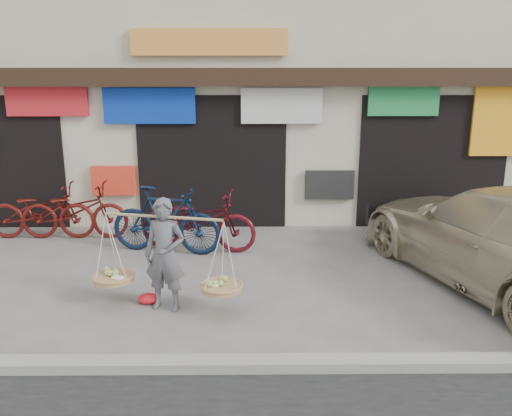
{
  "coord_description": "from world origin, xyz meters",
  "views": [
    {
      "loc": [
        0.79,
        -7.38,
        3.3
      ],
      "look_at": [
        0.87,
        0.9,
        1.09
      ],
      "focal_mm": 38.0,
      "sensor_mm": 36.0,
      "label": 1
    }
  ],
  "objects_px": {
    "bike_0": "(41,211)",
    "bike_1": "(166,220)",
    "bike_3": "(74,211)",
    "bike_2": "(198,221)",
    "suv": "(503,237)",
    "street_vendor": "(165,259)"
  },
  "relations": [
    {
      "from": "bike_2",
      "to": "bike_1",
      "type": "bearing_deg",
      "value": 113.07
    },
    {
      "from": "street_vendor",
      "to": "suv",
      "type": "distance_m",
      "value": 5.03
    },
    {
      "from": "bike_0",
      "to": "bike_1",
      "type": "bearing_deg",
      "value": -109.13
    },
    {
      "from": "street_vendor",
      "to": "suv",
      "type": "bearing_deg",
      "value": 21.29
    },
    {
      "from": "bike_1",
      "to": "bike_3",
      "type": "relative_size",
      "value": 0.98
    },
    {
      "from": "street_vendor",
      "to": "bike_2",
      "type": "distance_m",
      "value": 2.46
    },
    {
      "from": "bike_1",
      "to": "suv",
      "type": "relative_size",
      "value": 0.35
    },
    {
      "from": "bike_3",
      "to": "street_vendor",
      "type": "bearing_deg",
      "value": -145.01
    },
    {
      "from": "bike_0",
      "to": "bike_3",
      "type": "xyz_separation_m",
      "value": [
        0.64,
        0.0,
        0.0
      ]
    },
    {
      "from": "bike_2",
      "to": "suv",
      "type": "distance_m",
      "value": 5.04
    },
    {
      "from": "bike_3",
      "to": "bike_1",
      "type": "bearing_deg",
      "value": -114.8
    },
    {
      "from": "bike_0",
      "to": "bike_1",
      "type": "height_order",
      "value": "bike_1"
    },
    {
      "from": "bike_1",
      "to": "bike_2",
      "type": "height_order",
      "value": "bike_1"
    },
    {
      "from": "street_vendor",
      "to": "bike_2",
      "type": "bearing_deg",
      "value": 97.35
    },
    {
      "from": "bike_3",
      "to": "bike_0",
      "type": "bearing_deg",
      "value": 89.75
    },
    {
      "from": "street_vendor",
      "to": "suv",
      "type": "relative_size",
      "value": 0.36
    },
    {
      "from": "street_vendor",
      "to": "bike_0",
      "type": "relative_size",
      "value": 1.01
    },
    {
      "from": "street_vendor",
      "to": "bike_0",
      "type": "height_order",
      "value": "street_vendor"
    },
    {
      "from": "bike_0",
      "to": "suv",
      "type": "distance_m",
      "value": 8.22
    },
    {
      "from": "bike_2",
      "to": "suv",
      "type": "height_order",
      "value": "suv"
    },
    {
      "from": "street_vendor",
      "to": "bike_0",
      "type": "xyz_separation_m",
      "value": [
        -2.89,
        3.18,
        -0.18
      ]
    },
    {
      "from": "bike_0",
      "to": "bike_2",
      "type": "relative_size",
      "value": 0.98
    }
  ]
}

